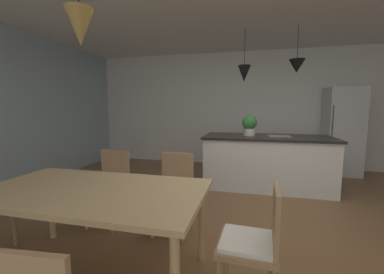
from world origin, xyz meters
TOP-DOWN VIEW (x-y plane):
  - ground_plane at (0.00, 0.00)m, footprint 10.00×8.40m
  - wall_back_kitchen at (0.00, 3.26)m, footprint 10.00×0.12m
  - dining_table at (-1.44, -1.08)m, footprint 1.79×0.96m
  - chair_kitchen_end at (-0.17, -1.09)m, footprint 0.42×0.42m
  - chair_far_right at (-1.03, -0.23)m, footprint 0.41×0.41m
  - chair_far_left at (-1.84, -0.23)m, footprint 0.42×0.42m
  - kitchen_island at (0.07, 1.59)m, footprint 2.15×0.95m
  - refrigerator at (1.64, 2.86)m, footprint 0.66×0.67m
  - pendant_over_table at (-1.37, -1.22)m, footprint 0.19×0.19m
  - pendant_over_island_main at (-0.35, 1.59)m, footprint 0.21×0.21m
  - pendant_over_island_aux at (0.49, 1.59)m, footprint 0.25×0.25m
  - potted_plant_on_island at (-0.24, 1.59)m, footprint 0.25×0.25m

SIDE VIEW (x-z plane):
  - ground_plane at x=0.00m, z-range -0.04..0.00m
  - kitchen_island at x=0.07m, z-range 0.01..0.92m
  - chair_kitchen_end at x=-0.17m, z-range 0.04..0.91m
  - chair_far_right at x=-1.03m, z-range 0.04..0.91m
  - chair_far_left at x=-1.84m, z-range 0.04..0.91m
  - dining_table at x=-1.44m, z-range 0.30..1.04m
  - refrigerator at x=1.64m, z-range 0.00..1.80m
  - potted_plant_on_island at x=-0.24m, z-range 0.91..1.27m
  - wall_back_kitchen at x=0.00m, z-range 0.00..2.70m
  - pendant_over_table at x=-1.37m, z-range 1.48..2.38m
  - pendant_over_island_main at x=-0.35m, z-range 1.53..2.40m
  - pendant_over_island_aux at x=0.49m, z-range 1.68..2.43m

